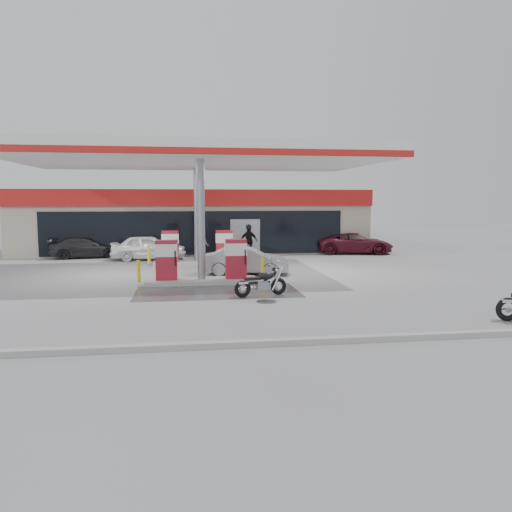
{
  "coord_description": "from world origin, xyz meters",
  "views": [
    {
      "loc": [
        -0.69,
        -18.13,
        3.39
      ],
      "look_at": [
        2.08,
        0.98,
        1.2
      ],
      "focal_mm": 35.0,
      "sensor_mm": 36.0,
      "label": 1
    }
  ],
  "objects_px": {
    "parked_motorcycle": "(262,283)",
    "attendant": "(203,244)",
    "pump_island_far": "(197,251)",
    "hatchback_silver": "(246,260)",
    "biker_walking": "(249,241)",
    "sedan_white": "(149,247)",
    "parked_car_right": "(355,243)",
    "pump_island_near": "(202,266)",
    "parked_car_left": "(86,248)"
  },
  "relations": [
    {
      "from": "parked_motorcycle",
      "to": "attendant",
      "type": "xyz_separation_m",
      "value": [
        -1.61,
        11.78,
        0.36
      ]
    },
    {
      "from": "pump_island_far",
      "to": "hatchback_silver",
      "type": "relative_size",
      "value": 1.34
    },
    {
      "from": "parked_motorcycle",
      "to": "biker_walking",
      "type": "height_order",
      "value": "biker_walking"
    },
    {
      "from": "pump_island_far",
      "to": "biker_walking",
      "type": "relative_size",
      "value": 2.87
    },
    {
      "from": "sedan_white",
      "to": "attendant",
      "type": "height_order",
      "value": "attendant"
    },
    {
      "from": "parked_car_right",
      "to": "biker_walking",
      "type": "distance_m",
      "value": 6.8
    },
    {
      "from": "pump_island_near",
      "to": "parked_motorcycle",
      "type": "bearing_deg",
      "value": -56.17
    },
    {
      "from": "attendant",
      "to": "parked_motorcycle",
      "type": "bearing_deg",
      "value": 169.02
    },
    {
      "from": "pump_island_near",
      "to": "hatchback_silver",
      "type": "relative_size",
      "value": 1.34
    },
    {
      "from": "pump_island_near",
      "to": "parked_car_left",
      "type": "bearing_deg",
      "value": 122.54
    },
    {
      "from": "sedan_white",
      "to": "hatchback_silver",
      "type": "relative_size",
      "value": 1.08
    },
    {
      "from": "parked_car_left",
      "to": "pump_island_near",
      "type": "bearing_deg",
      "value": -157.35
    },
    {
      "from": "parked_motorcycle",
      "to": "parked_car_right",
      "type": "bearing_deg",
      "value": 43.37
    },
    {
      "from": "attendant",
      "to": "parked_car_right",
      "type": "xyz_separation_m",
      "value": [
        9.61,
        1.2,
        -0.16
      ]
    },
    {
      "from": "pump_island_far",
      "to": "pump_island_near",
      "type": "bearing_deg",
      "value": -90.0
    },
    {
      "from": "pump_island_near",
      "to": "biker_walking",
      "type": "relative_size",
      "value": 2.87
    },
    {
      "from": "parked_car_right",
      "to": "sedan_white",
      "type": "bearing_deg",
      "value": 108.23
    },
    {
      "from": "parked_motorcycle",
      "to": "sedan_white",
      "type": "bearing_deg",
      "value": 97.3
    },
    {
      "from": "sedan_white",
      "to": "attendant",
      "type": "xyz_separation_m",
      "value": [
        3.05,
        0.4,
        0.1
      ]
    },
    {
      "from": "parked_motorcycle",
      "to": "biker_walking",
      "type": "relative_size",
      "value": 1.1
    },
    {
      "from": "parked_motorcycle",
      "to": "parked_car_left",
      "type": "height_order",
      "value": "parked_car_left"
    },
    {
      "from": "pump_island_far",
      "to": "biker_walking",
      "type": "distance_m",
      "value": 4.98
    },
    {
      "from": "pump_island_far",
      "to": "hatchback_silver",
      "type": "distance_m",
      "value": 4.33
    },
    {
      "from": "sedan_white",
      "to": "hatchback_silver",
      "type": "distance_m",
      "value": 7.81
    },
    {
      "from": "hatchback_silver",
      "to": "pump_island_near",
      "type": "bearing_deg",
      "value": 146.74
    },
    {
      "from": "pump_island_far",
      "to": "attendant",
      "type": "xyz_separation_m",
      "value": [
        0.39,
        2.8,
        0.1
      ]
    },
    {
      "from": "parked_car_right",
      "to": "pump_island_far",
      "type": "bearing_deg",
      "value": 122.83
    },
    {
      "from": "attendant",
      "to": "parked_car_left",
      "type": "height_order",
      "value": "attendant"
    },
    {
      "from": "sedan_white",
      "to": "biker_walking",
      "type": "relative_size",
      "value": 2.32
    },
    {
      "from": "hatchback_silver",
      "to": "parked_car_right",
      "type": "height_order",
      "value": "parked_car_right"
    },
    {
      "from": "pump_island_near",
      "to": "sedan_white",
      "type": "height_order",
      "value": "pump_island_near"
    },
    {
      "from": "hatchback_silver",
      "to": "parked_car_right",
      "type": "bearing_deg",
      "value": -35.27
    },
    {
      "from": "parked_motorcycle",
      "to": "hatchback_silver",
      "type": "height_order",
      "value": "hatchback_silver"
    },
    {
      "from": "pump_island_far",
      "to": "parked_motorcycle",
      "type": "xyz_separation_m",
      "value": [
        2.0,
        -8.98,
        -0.26
      ]
    },
    {
      "from": "hatchback_silver",
      "to": "pump_island_far",
      "type": "bearing_deg",
      "value": 38.88
    },
    {
      "from": "pump_island_far",
      "to": "biker_walking",
      "type": "height_order",
      "value": "biker_walking"
    },
    {
      "from": "pump_island_near",
      "to": "attendant",
      "type": "relative_size",
      "value": 3.17
    },
    {
      "from": "pump_island_near",
      "to": "biker_walking",
      "type": "height_order",
      "value": "biker_walking"
    },
    {
      "from": "parked_motorcycle",
      "to": "sedan_white",
      "type": "xyz_separation_m",
      "value": [
        -4.67,
        11.39,
        0.25
      ]
    },
    {
      "from": "parked_motorcycle",
      "to": "parked_car_right",
      "type": "distance_m",
      "value": 15.25
    },
    {
      "from": "pump_island_near",
      "to": "hatchback_silver",
      "type": "xyz_separation_m",
      "value": [
        2.08,
        2.2,
        -0.08
      ]
    },
    {
      "from": "pump_island_near",
      "to": "hatchback_silver",
      "type": "height_order",
      "value": "pump_island_near"
    },
    {
      "from": "sedan_white",
      "to": "hatchback_silver",
      "type": "xyz_separation_m",
      "value": [
        4.75,
        -6.2,
        -0.07
      ]
    },
    {
      "from": "parked_motorcycle",
      "to": "parked_car_left",
      "type": "bearing_deg",
      "value": 107.85
    },
    {
      "from": "attendant",
      "to": "hatchback_silver",
      "type": "relative_size",
      "value": 0.42
    },
    {
      "from": "pump_island_far",
      "to": "sedan_white",
      "type": "distance_m",
      "value": 3.59
    },
    {
      "from": "pump_island_far",
      "to": "parked_car_right",
      "type": "distance_m",
      "value": 10.77
    },
    {
      "from": "pump_island_far",
      "to": "sedan_white",
      "type": "bearing_deg",
      "value": 138.0
    },
    {
      "from": "parked_car_right",
      "to": "biker_walking",
      "type": "xyz_separation_m",
      "value": [
        -6.79,
        -0.2,
        0.24
      ]
    },
    {
      "from": "attendant",
      "to": "parked_car_right",
      "type": "relative_size",
      "value": 0.34
    }
  ]
}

